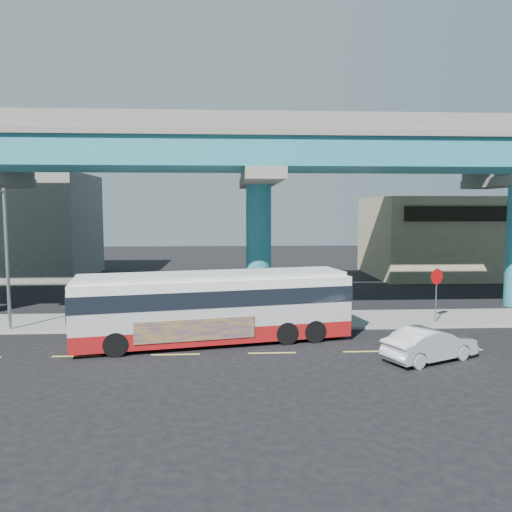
{
  "coord_description": "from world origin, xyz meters",
  "views": [
    {
      "loc": [
        -1.8,
        -20.51,
        5.99
      ],
      "look_at": [
        -0.43,
        4.0,
        3.66
      ],
      "focal_mm": 35.0,
      "sensor_mm": 36.0,
      "label": 1
    }
  ],
  "objects": [
    {
      "name": "building_beige",
      "position": [
        18.0,
        22.98,
        3.51
      ],
      "size": [
        14.0,
        10.23,
        7.0
      ],
      "color": "tan",
      "rests_on": "ground"
    },
    {
      "name": "ground",
      "position": [
        0.0,
        0.0,
        0.0
      ],
      "size": [
        120.0,
        120.0,
        0.0
      ],
      "primitive_type": "plane",
      "color": "black",
      "rests_on": "ground"
    },
    {
      "name": "viaduct",
      "position": [
        -0.0,
        9.11,
        9.14
      ],
      "size": [
        52.0,
        12.4,
        11.7
      ],
      "color": "#206879",
      "rests_on": "ground"
    },
    {
      "name": "lane_markings",
      "position": [
        -0.0,
        -0.3,
        0.01
      ],
      "size": [
        58.0,
        0.12,
        0.01
      ],
      "color": "#D8C64C",
      "rests_on": "ground"
    },
    {
      "name": "sidewalk",
      "position": [
        0.0,
        5.5,
        0.07
      ],
      "size": [
        70.0,
        4.0,
        0.15
      ],
      "primitive_type": "cube",
      "color": "gray",
      "rests_on": "ground"
    },
    {
      "name": "sedan",
      "position": [
        6.13,
        -1.67,
        0.66
      ],
      "size": [
        4.44,
        5.07,
        1.32
      ],
      "primitive_type": "imported",
      "rotation": [
        0.0,
        0.0,
        2.0
      ],
      "color": "#B8B8BD",
      "rests_on": "ground"
    },
    {
      "name": "building_concrete",
      "position": [
        -20.0,
        24.0,
        4.5
      ],
      "size": [
        12.0,
        10.0,
        9.0
      ],
      "primitive_type": "cube",
      "color": "gray",
      "rests_on": "ground"
    },
    {
      "name": "stop_sign",
      "position": [
        8.84,
        4.18,
        2.2
      ],
      "size": [
        0.78,
        0.37,
        2.81
      ],
      "rotation": [
        0.0,
        0.0,
        0.03
      ],
      "color": "gray",
      "rests_on": "sidewalk"
    },
    {
      "name": "transit_bus",
      "position": [
        -2.44,
        1.54,
        1.72
      ],
      "size": [
        12.51,
        5.01,
        3.14
      ],
      "rotation": [
        0.0,
        0.0,
        0.2
      ],
      "color": "maroon",
      "rests_on": "ground"
    },
    {
      "name": "street_lamp",
      "position": [
        -12.45,
        3.47,
        4.65
      ],
      "size": [
        0.5,
        2.28,
        6.83
      ],
      "color": "gray",
      "rests_on": "sidewalk"
    }
  ]
}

